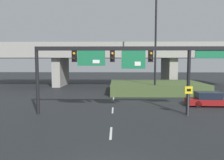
{
  "coord_description": "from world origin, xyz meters",
  "views": [
    {
      "loc": [
        0.33,
        -7.98,
        4.43
      ],
      "look_at": [
        0.0,
        8.51,
        3.01
      ],
      "focal_mm": 35.0,
      "sensor_mm": 36.0,
      "label": 1
    }
  ],
  "objects_px": {
    "highway_light_pole_near": "(156,31)",
    "parked_sedan_near_right": "(209,99)",
    "signal_gantry": "(124,59)",
    "speed_limit_sign": "(188,96)"
  },
  "relations": [
    {
      "from": "highway_light_pole_near",
      "to": "parked_sedan_near_right",
      "type": "distance_m",
      "value": 10.38
    },
    {
      "from": "signal_gantry",
      "to": "highway_light_pole_near",
      "type": "relative_size",
      "value": 1.01
    },
    {
      "from": "highway_light_pole_near",
      "to": "signal_gantry",
      "type": "bearing_deg",
      "value": -114.38
    },
    {
      "from": "signal_gantry",
      "to": "highway_light_pole_near",
      "type": "bearing_deg",
      "value": 65.62
    },
    {
      "from": "signal_gantry",
      "to": "speed_limit_sign",
      "type": "height_order",
      "value": "signal_gantry"
    },
    {
      "from": "speed_limit_sign",
      "to": "highway_light_pole_near",
      "type": "distance_m",
      "value": 11.92
    },
    {
      "from": "speed_limit_sign",
      "to": "parked_sedan_near_right",
      "type": "relative_size",
      "value": 0.55
    },
    {
      "from": "signal_gantry",
      "to": "highway_light_pole_near",
      "type": "xyz_separation_m",
      "value": [
        4.23,
        9.32,
        3.56
      ]
    },
    {
      "from": "signal_gantry",
      "to": "highway_light_pole_near",
      "type": "distance_m",
      "value": 10.84
    },
    {
      "from": "speed_limit_sign",
      "to": "highway_light_pole_near",
      "type": "relative_size",
      "value": 0.16
    }
  ]
}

